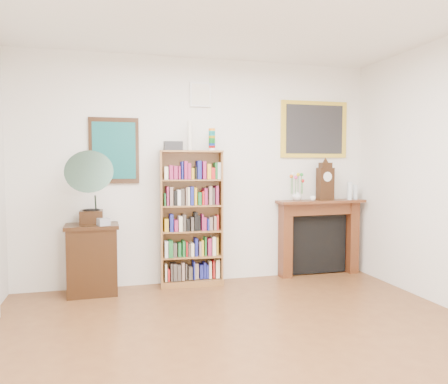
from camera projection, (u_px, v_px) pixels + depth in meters
name	position (u px, v px, depth m)	size (l,w,h in m)	color
room	(273.00, 178.00, 3.07)	(4.51, 5.01, 2.81)	brown
teal_poster	(114.00, 151.00, 5.18)	(0.58, 0.04, 0.78)	black
small_picture	(200.00, 95.00, 5.40)	(0.26, 0.04, 0.30)	white
gilt_painting	(314.00, 129.00, 5.83)	(0.95, 0.04, 0.75)	gold
bookshelf	(192.00, 211.00, 5.33)	(0.79, 0.34, 1.90)	brown
side_cabinet	(92.00, 259.00, 4.99)	(0.59, 0.43, 0.80)	black
fireplace	(319.00, 231.00, 5.86)	(1.20, 0.31, 1.01)	#431B0F
gramophone	(90.00, 183.00, 4.84)	(0.52, 0.64, 0.83)	black
cd_stack	(104.00, 222.00, 4.87)	(0.12, 0.12, 0.08)	#AAAAB6
mantel_clock	(325.00, 182.00, 5.78)	(0.23, 0.15, 0.50)	black
flower_vase	(297.00, 195.00, 5.70)	(0.13, 0.13, 0.14)	silver
teacup	(313.00, 198.00, 5.71)	(0.08, 0.08, 0.06)	white
bottle_left	(350.00, 191.00, 5.86)	(0.07, 0.07, 0.24)	silver
bottle_right	(355.00, 192.00, 5.91)	(0.06, 0.06, 0.20)	silver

